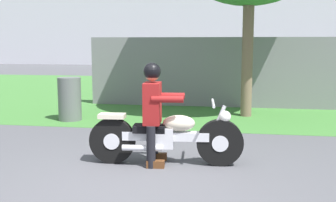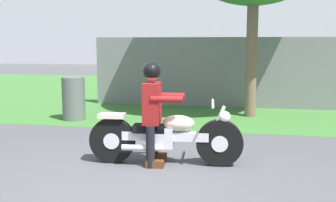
# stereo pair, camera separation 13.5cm
# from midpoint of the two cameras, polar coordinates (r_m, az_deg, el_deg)

# --- Properties ---
(ground) EXTENTS (120.00, 120.00, 0.00)m
(ground) POSITION_cam_midpoint_polar(r_m,az_deg,el_deg) (4.72, -6.18, -12.41)
(ground) COLOR #4C4C51
(grass_verge) EXTENTS (60.00, 12.00, 0.01)m
(grass_verge) POSITION_cam_midpoint_polar(r_m,az_deg,el_deg) (13.56, 4.20, 1.20)
(grass_verge) COLOR #3D7533
(grass_verge) RESTS_ON ground
(motorcycle_lead) EXTENTS (2.11, 0.66, 0.87)m
(motorcycle_lead) POSITION_cam_midpoint_polar(r_m,az_deg,el_deg) (5.54, -0.97, -5.03)
(motorcycle_lead) COLOR black
(motorcycle_lead) RESTS_ON ground
(rider_lead) EXTENTS (0.57, 0.49, 1.40)m
(rider_lead) POSITION_cam_midpoint_polar(r_m,az_deg,el_deg) (5.48, -2.73, -0.65)
(rider_lead) COLOR black
(rider_lead) RESTS_ON ground
(trash_can) EXTENTS (0.49, 0.49, 0.93)m
(trash_can) POSITION_cam_midpoint_polar(r_m,az_deg,el_deg) (8.92, -14.13, 0.28)
(trash_can) COLOR #595E5B
(trash_can) RESTS_ON ground
(fence_segment) EXTENTS (7.00, 0.06, 1.80)m
(fence_segment) POSITION_cam_midpoint_polar(r_m,az_deg,el_deg) (10.50, 7.30, 4.02)
(fence_segment) COLOR slate
(fence_segment) RESTS_ON ground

